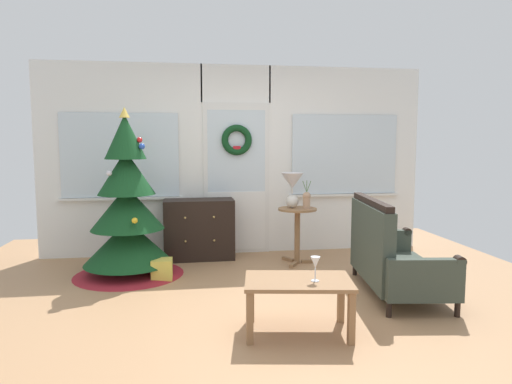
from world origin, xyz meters
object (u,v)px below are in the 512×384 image
object	(u,v)px
flower_vase	(307,199)
settee_sofa	(390,257)
christmas_tree	(127,217)
side_table	(297,224)
gift_box	(162,269)
dresser_cabinet	(199,229)
wine_glass	(315,263)
coffee_table	(298,288)
table_lamp	(292,185)

from	to	relation	value
flower_vase	settee_sofa	bearing A→B (deg)	-65.28
christmas_tree	side_table	xyz separation A→B (m)	(2.03, 0.20, -0.17)
settee_sofa	gift_box	world-z (taller)	settee_sofa
dresser_cabinet	wine_glass	xyz separation A→B (m)	(0.84, -2.55, 0.19)
settee_sofa	gift_box	xyz separation A→B (m)	(-2.29, 0.80, -0.26)
dresser_cabinet	coffee_table	xyz separation A→B (m)	(0.73, -2.49, -0.02)
coffee_table	gift_box	world-z (taller)	coffee_table
dresser_cabinet	settee_sofa	size ratio (longest dim) A/B	0.62
flower_vase	christmas_tree	bearing A→B (deg)	-176.16
wine_glass	side_table	bearing A→B (deg)	80.20
christmas_tree	flower_vase	bearing A→B (deg)	3.84
coffee_table	wine_glass	bearing A→B (deg)	-28.06
wine_glass	gift_box	xyz separation A→B (m)	(-1.28, 1.67, -0.46)
gift_box	christmas_tree	bearing A→B (deg)	147.12
settee_sofa	side_table	world-z (taller)	settee_sofa
coffee_table	gift_box	distance (m)	1.99
settee_sofa	side_table	size ratio (longest dim) A/B	2.10
dresser_cabinet	flower_vase	distance (m)	1.46
christmas_tree	wine_glass	bearing A→B (deg)	-49.04
dresser_cabinet	gift_box	distance (m)	1.02
dresser_cabinet	settee_sofa	bearing A→B (deg)	-42.16
settee_sofa	christmas_tree	bearing A→B (deg)	158.63
wine_glass	gift_box	world-z (taller)	wine_glass
wine_glass	christmas_tree	bearing A→B (deg)	130.96
dresser_cabinet	wine_glass	bearing A→B (deg)	-71.70
christmas_tree	settee_sofa	bearing A→B (deg)	-21.37
coffee_table	wine_glass	xyz separation A→B (m)	(0.12, -0.06, 0.21)
settee_sofa	flower_vase	distance (m)	1.38
table_lamp	gift_box	size ratio (longest dim) A/B	1.92
table_lamp	flower_vase	xyz separation A→B (m)	(0.16, -0.10, -0.17)
christmas_tree	flower_vase	world-z (taller)	christmas_tree
side_table	gift_box	bearing A→B (deg)	-164.58
table_lamp	wine_glass	size ratio (longest dim) A/B	2.26
settee_sofa	flower_vase	world-z (taller)	flower_vase
christmas_tree	flower_vase	xyz separation A→B (m)	(2.13, 0.14, 0.15)
dresser_cabinet	coffee_table	bearing A→B (deg)	-73.75
christmas_tree	wine_glass	xyz separation A→B (m)	(1.66, -1.92, -0.09)
coffee_table	dresser_cabinet	bearing A→B (deg)	106.25
christmas_tree	gift_box	distance (m)	0.72
side_table	table_lamp	world-z (taller)	table_lamp
christmas_tree	table_lamp	world-z (taller)	christmas_tree
flower_vase	wine_glass	world-z (taller)	flower_vase
dresser_cabinet	gift_box	bearing A→B (deg)	-116.09
flower_vase	gift_box	world-z (taller)	flower_vase
christmas_tree	gift_box	size ratio (longest dim) A/B	8.34
flower_vase	dresser_cabinet	bearing A→B (deg)	159.44
table_lamp	side_table	bearing A→B (deg)	-33.69
table_lamp	gift_box	world-z (taller)	table_lamp
coffee_table	settee_sofa	bearing A→B (deg)	35.41
christmas_tree	table_lamp	bearing A→B (deg)	7.03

